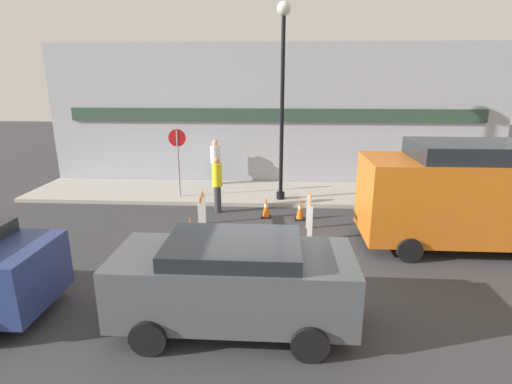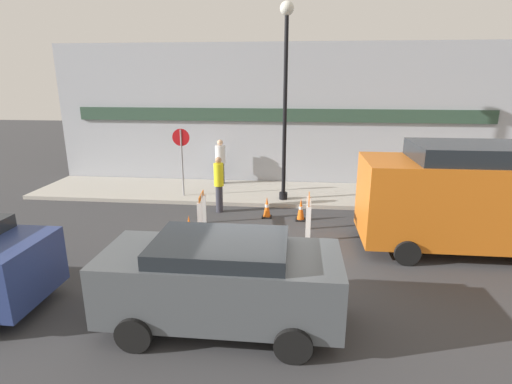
# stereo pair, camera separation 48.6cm
# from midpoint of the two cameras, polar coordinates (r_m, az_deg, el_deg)

# --- Properties ---
(ground_plane) EXTENTS (60.00, 60.00, 0.00)m
(ground_plane) POSITION_cam_midpoint_polar(r_m,az_deg,el_deg) (9.30, 2.24, -10.98)
(ground_plane) COLOR #38383A
(sidewalk_slab) EXTENTS (18.00, 3.03, 0.13)m
(sidewalk_slab) POSITION_cam_midpoint_polar(r_m,az_deg,el_deg) (14.88, 3.77, -0.16)
(sidewalk_slab) COLOR #ADA89E
(sidewalk_slab) RESTS_ON ground_plane
(storefront_facade) EXTENTS (18.00, 0.22, 5.50)m
(storefront_facade) POSITION_cam_midpoint_polar(r_m,az_deg,el_deg) (15.94, 4.18, 10.77)
(storefront_facade) COLOR #A3A8B2
(storefront_facade) RESTS_ON ground_plane
(streetlamp_post) EXTENTS (0.44, 0.44, 6.34)m
(streetlamp_post) POSITION_cam_midpoint_polar(r_m,az_deg,el_deg) (13.35, 5.32, 15.66)
(streetlamp_post) COLOR black
(streetlamp_post) RESTS_ON sidewalk_slab
(stop_sign) EXTENTS (0.60, 0.06, 2.39)m
(stop_sign) POSITION_cam_midpoint_polar(r_m,az_deg,el_deg) (14.17, -9.61, 5.73)
(stop_sign) COLOR gray
(stop_sign) RESTS_ON sidewalk_slab
(barricade_0) EXTENTS (0.16, 0.96, 1.12)m
(barricade_0) POSITION_cam_midpoint_polar(r_m,az_deg,el_deg) (11.08, 8.75, -3.13)
(barricade_0) COLOR white
(barricade_0) RESTS_ON ground_plane
(barricade_1) EXTENTS (0.21, 0.87, 1.03)m
(barricade_1) POSITION_cam_midpoint_polar(r_m,az_deg,el_deg) (11.58, -6.57, -2.50)
(barricade_1) COLOR white
(barricade_1) RESTS_ON ground_plane
(traffic_cone_0) EXTENTS (0.30, 0.30, 0.67)m
(traffic_cone_0) POSITION_cam_midpoint_polar(r_m,az_deg,el_deg) (12.41, 2.69, -2.24)
(traffic_cone_0) COLOR black
(traffic_cone_0) RESTS_ON ground_plane
(traffic_cone_1) EXTENTS (0.30, 0.30, 0.71)m
(traffic_cone_1) POSITION_cam_midpoint_polar(r_m,az_deg,el_deg) (10.82, -8.26, -5.13)
(traffic_cone_1) COLOR black
(traffic_cone_1) RESTS_ON ground_plane
(traffic_cone_2) EXTENTS (0.30, 0.30, 0.74)m
(traffic_cone_2) POSITION_cam_midpoint_polar(r_m,az_deg,el_deg) (9.88, 2.38, -6.98)
(traffic_cone_2) COLOR black
(traffic_cone_2) RESTS_ON ground_plane
(traffic_cone_3) EXTENTS (0.30, 0.30, 0.71)m
(traffic_cone_3) POSITION_cam_midpoint_polar(r_m,az_deg,el_deg) (10.35, -6.83, -6.07)
(traffic_cone_3) COLOR black
(traffic_cone_3) RESTS_ON ground_plane
(traffic_cone_4) EXTENTS (0.30, 0.30, 0.70)m
(traffic_cone_4) POSITION_cam_midpoint_polar(r_m,az_deg,el_deg) (12.26, 7.55, -2.53)
(traffic_cone_4) COLOR black
(traffic_cone_4) RESTS_ON ground_plane
(person_worker) EXTENTS (0.44, 0.44, 1.81)m
(person_worker) POSITION_cam_midpoint_polar(r_m,az_deg,el_deg) (12.78, -4.24, 1.36)
(person_worker) COLOR #33333D
(person_worker) RESTS_ON ground_plane
(person_pedestrian) EXTENTS (0.53, 0.53, 1.76)m
(person_pedestrian) POSITION_cam_midpoint_polar(r_m,az_deg,el_deg) (15.80, -4.22, 4.53)
(person_pedestrian) COLOR #33333D
(person_pedestrian) RESTS_ON sidewalk_slab
(parked_car_1) EXTENTS (4.07, 1.86, 1.62)m
(parked_car_1) POSITION_cam_midpoint_polar(r_m,az_deg,el_deg) (7.00, -2.99, -12.13)
(parked_car_1) COLOR #4C5156
(parked_car_1) RESTS_ON ground_plane
(work_van) EXTENTS (5.01, 2.23, 2.71)m
(work_van) POSITION_cam_midpoint_polar(r_m,az_deg,el_deg) (11.16, 28.97, -0.34)
(work_van) COLOR #D16619
(work_van) RESTS_ON ground_plane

